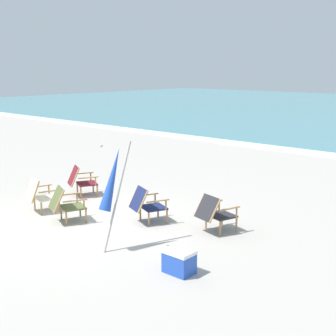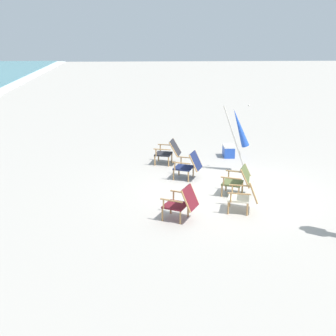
% 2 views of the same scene
% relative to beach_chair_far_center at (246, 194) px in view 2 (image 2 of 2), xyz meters
% --- Properties ---
extents(ground_plane, '(80.00, 80.00, 0.00)m').
position_rel_beach_chair_far_center_xyz_m(ground_plane, '(1.43, 0.18, -0.43)').
color(ground_plane, '#B2AAA0').
extents(beach_chair_far_center, '(0.72, 0.81, 0.81)m').
position_rel_beach_chair_far_center_xyz_m(beach_chair_far_center, '(0.00, 0.00, 0.00)').
color(beach_chair_far_center, beige).
rests_on(beach_chair_far_center, ground).
extents(beach_chair_back_right, '(0.83, 0.90, 0.80)m').
position_rel_beach_chair_far_center_xyz_m(beach_chair_back_right, '(-0.40, 1.50, -0.00)').
color(beach_chair_back_right, maroon).
rests_on(beach_chair_back_right, ground).
extents(beach_chair_front_left, '(0.81, 0.90, 0.80)m').
position_rel_beach_chair_far_center_xyz_m(beach_chair_front_left, '(2.39, 1.10, -0.00)').
color(beach_chair_front_left, '#19234C').
rests_on(beach_chair_front_left, ground).
extents(beach_chair_back_left, '(0.75, 0.89, 0.78)m').
position_rel_beach_chair_far_center_xyz_m(beach_chair_back_left, '(3.85, 1.61, -0.01)').
color(beach_chair_back_left, '#28282D').
rests_on(beach_chair_back_left, ground).
extents(beach_chair_mid_center, '(0.81, 0.90, 0.79)m').
position_rel_beach_chair_far_center_xyz_m(beach_chair_mid_center, '(1.06, -0.05, -0.00)').
color(beach_chair_mid_center, '#515B33').
rests_on(beach_chair_mid_center, ground).
extents(umbrella_furled_blue, '(0.23, 0.80, 2.01)m').
position_rel_beach_chair_far_center_xyz_m(umbrella_furled_blue, '(2.98, -0.39, 0.88)').
color(umbrella_furled_blue, '#B7B2A8').
rests_on(umbrella_furled_blue, ground).
extents(cooler_box, '(0.49, 0.35, 0.40)m').
position_rel_beach_chair_far_center_xyz_m(cooler_box, '(4.58, -0.38, -0.23)').
color(cooler_box, blue).
rests_on(cooler_box, ground).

